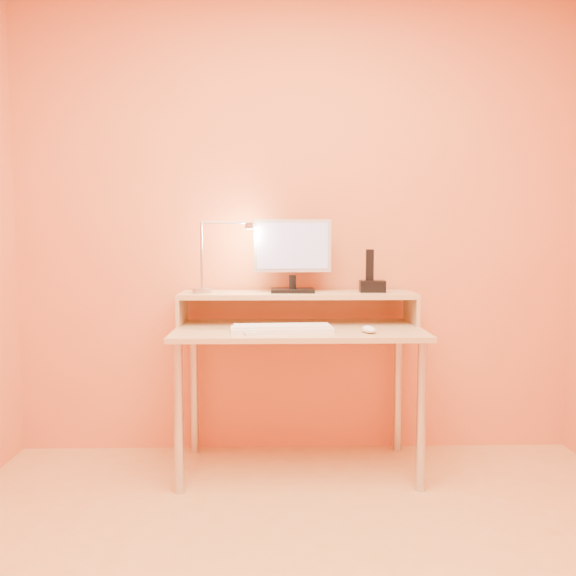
{
  "coord_description": "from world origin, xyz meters",
  "views": [
    {
      "loc": [
        -0.11,
        -1.6,
        1.16
      ],
      "look_at": [
        -0.05,
        1.13,
        0.92
      ],
      "focal_mm": 35.84,
      "sensor_mm": 36.0,
      "label": 1
    }
  ],
  "objects_px": {
    "mouse": "(369,329)",
    "monitor_panel": "(293,246)",
    "lamp_base": "(202,290)",
    "phone_dock": "(372,286)",
    "keyboard": "(282,329)",
    "remote_control": "(246,331)"
  },
  "relations": [
    {
      "from": "lamp_base",
      "to": "phone_dock",
      "type": "distance_m",
      "value": 0.87
    },
    {
      "from": "mouse",
      "to": "remote_control",
      "type": "distance_m",
      "value": 0.57
    },
    {
      "from": "phone_dock",
      "to": "remote_control",
      "type": "relative_size",
      "value": 0.67
    },
    {
      "from": "phone_dock",
      "to": "remote_control",
      "type": "height_order",
      "value": "phone_dock"
    },
    {
      "from": "lamp_base",
      "to": "phone_dock",
      "type": "height_order",
      "value": "phone_dock"
    },
    {
      "from": "phone_dock",
      "to": "mouse",
      "type": "relative_size",
      "value": 1.29
    },
    {
      "from": "lamp_base",
      "to": "remote_control",
      "type": "height_order",
      "value": "lamp_base"
    },
    {
      "from": "remote_control",
      "to": "mouse",
      "type": "bearing_deg",
      "value": -20.52
    },
    {
      "from": "keyboard",
      "to": "remote_control",
      "type": "relative_size",
      "value": 2.44
    },
    {
      "from": "phone_dock",
      "to": "keyboard",
      "type": "bearing_deg",
      "value": -146.19
    },
    {
      "from": "phone_dock",
      "to": "keyboard",
      "type": "xyz_separation_m",
      "value": [
        -0.47,
        -0.27,
        -0.18
      ]
    },
    {
      "from": "monitor_panel",
      "to": "mouse",
      "type": "height_order",
      "value": "monitor_panel"
    },
    {
      "from": "monitor_panel",
      "to": "phone_dock",
      "type": "distance_m",
      "value": 0.46
    },
    {
      "from": "lamp_base",
      "to": "remote_control",
      "type": "distance_m",
      "value": 0.39
    },
    {
      "from": "phone_dock",
      "to": "remote_control",
      "type": "xyz_separation_m",
      "value": [
        -0.64,
        -0.3,
        -0.18
      ]
    },
    {
      "from": "monitor_panel",
      "to": "lamp_base",
      "type": "height_order",
      "value": "monitor_panel"
    },
    {
      "from": "lamp_base",
      "to": "mouse",
      "type": "xyz_separation_m",
      "value": [
        0.8,
        -0.29,
        -0.16
      ]
    },
    {
      "from": "monitor_panel",
      "to": "phone_dock",
      "type": "relative_size",
      "value": 3.03
    },
    {
      "from": "mouse",
      "to": "monitor_panel",
      "type": "bearing_deg",
      "value": 121.49
    },
    {
      "from": "phone_dock",
      "to": "mouse",
      "type": "xyz_separation_m",
      "value": [
        -0.07,
        -0.32,
        -0.17
      ]
    },
    {
      "from": "mouse",
      "to": "remote_control",
      "type": "relative_size",
      "value": 0.52
    },
    {
      "from": "phone_dock",
      "to": "mouse",
      "type": "height_order",
      "value": "phone_dock"
    }
  ]
}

